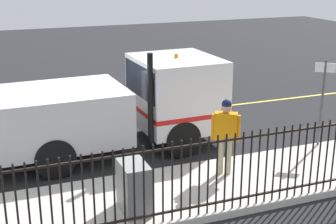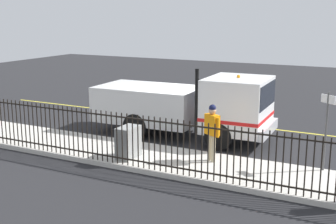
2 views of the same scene
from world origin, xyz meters
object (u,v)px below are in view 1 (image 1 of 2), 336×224
Objects in this scene: street_sign at (323,93)px; worker_standing at (226,129)px; work_truck at (118,103)px; utility_cabinet at (134,187)px.

worker_standing is at bearing -77.25° from street_sign.
work_truck is 6.81× the size of utility_cabinet.
worker_standing is at bearing 31.97° from work_truck.
street_sign is (1.91, 4.94, 0.27)m from work_truck.
worker_standing is 2.66m from utility_cabinet.
worker_standing is at bearing 109.82° from utility_cabinet.
worker_standing reaches higher than utility_cabinet.
work_truck is 3.16m from worker_standing.
utility_cabinet is (0.88, -2.44, -0.59)m from worker_standing.
street_sign reaches higher than utility_cabinet.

